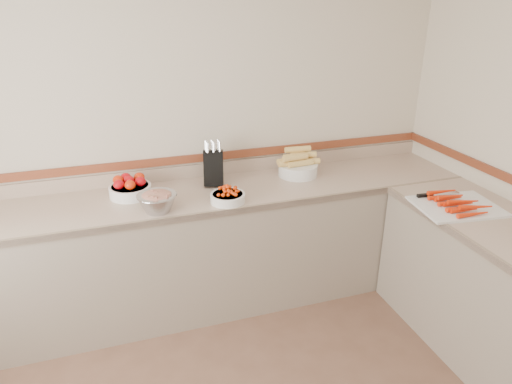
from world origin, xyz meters
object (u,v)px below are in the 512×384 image
object	(u,v)px
rhubarb_bowl	(157,201)
cutting_board	(457,205)
knife_block	(213,167)
cherry_tomato_bowl	(228,196)
corn_bowl	(298,166)
tomato_bowl	(130,188)

from	to	relation	value
rhubarb_bowl	cutting_board	world-z (taller)	rhubarb_bowl
knife_block	cherry_tomato_bowl	bearing A→B (deg)	-87.56
knife_block	corn_bowl	xyz separation A→B (m)	(0.65, -0.02, -0.06)
cherry_tomato_bowl	rhubarb_bowl	distance (m)	0.46
rhubarb_bowl	cutting_board	bearing A→B (deg)	-16.53
corn_bowl	cutting_board	distance (m)	1.15
tomato_bowl	rhubarb_bowl	bearing A→B (deg)	-64.49
tomato_bowl	rhubarb_bowl	world-z (taller)	rhubarb_bowl
corn_bowl	cutting_board	size ratio (longest dim) A/B	0.59
knife_block	tomato_bowl	xyz separation A→B (m)	(-0.59, -0.02, -0.08)
rhubarb_bowl	knife_block	bearing A→B (deg)	36.77
knife_block	tomato_bowl	world-z (taller)	knife_block
tomato_bowl	corn_bowl	world-z (taller)	corn_bowl
rhubarb_bowl	corn_bowl	bearing A→B (deg)	15.97
cutting_board	rhubarb_bowl	bearing A→B (deg)	163.47
rhubarb_bowl	cutting_board	size ratio (longest dim) A/B	0.45
tomato_bowl	cutting_board	xyz separation A→B (m)	(2.00, -0.86, -0.04)
knife_block	rhubarb_bowl	bearing A→B (deg)	-143.23
knife_block	cutting_board	world-z (taller)	knife_block
cutting_board	corn_bowl	bearing A→B (deg)	131.09
cherry_tomato_bowl	knife_block	bearing A→B (deg)	92.44
knife_block	corn_bowl	bearing A→B (deg)	-1.67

